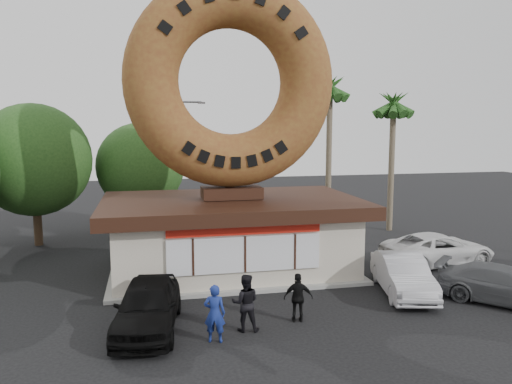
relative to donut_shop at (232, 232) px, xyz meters
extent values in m
plane|color=black|center=(0.00, -5.98, -1.77)|extent=(90.00, 90.00, 0.00)
cube|color=beige|center=(0.00, 0.02, -0.27)|extent=(10.00, 6.00, 3.00)
cube|color=#999993|center=(0.00, 0.02, -1.69)|extent=(10.60, 6.60, 0.15)
cube|color=#3F3F3F|center=(0.00, 0.02, 1.28)|extent=(10.00, 6.00, 0.10)
cube|color=black|center=(0.00, 0.02, 1.23)|extent=(11.20, 7.20, 0.55)
cube|color=silver|center=(0.00, -3.03, -0.22)|extent=(6.00, 0.12, 1.40)
cube|color=red|center=(0.00, -3.05, 0.78)|extent=(6.00, 0.10, 0.45)
cube|color=black|center=(0.00, 0.02, 1.78)|extent=(2.60, 1.40, 0.50)
torus|color=brown|center=(0.00, 0.02, 6.55)|extent=(9.04, 2.30, 9.04)
cylinder|color=#473321|center=(-9.50, 7.02, -0.12)|extent=(0.44, 0.44, 3.30)
sphere|color=#1D4017|center=(-9.50, 7.02, 2.88)|extent=(6.00, 6.00, 6.00)
cylinder|color=#473321|center=(-4.00, 9.02, -0.34)|extent=(0.44, 0.44, 2.86)
sphere|color=#1D4017|center=(-4.00, 9.02, 2.26)|extent=(5.20, 5.20, 5.20)
cylinder|color=#726651|center=(7.50, 8.02, 2.73)|extent=(0.36, 0.36, 9.00)
cylinder|color=#726651|center=(11.00, 6.52, 2.23)|extent=(0.36, 0.36, 8.00)
cylinder|color=#59595E|center=(-2.00, 10.02, 2.23)|extent=(0.18, 0.18, 8.00)
cylinder|color=#59595E|center=(-1.10, 10.02, 6.13)|extent=(1.80, 0.12, 0.12)
cube|color=#59595E|center=(-0.20, 10.02, 6.08)|extent=(0.45, 0.20, 0.12)
imported|color=navy|center=(-1.73, -7.17, -0.87)|extent=(0.74, 0.58, 1.78)
imported|color=black|center=(-0.67, -6.55, -0.84)|extent=(1.01, 0.85, 1.85)
imported|color=black|center=(1.19, -6.20, -0.94)|extent=(1.02, 0.58, 1.65)
imported|color=black|center=(-3.70, -5.82, -0.96)|extent=(2.51, 4.92, 1.61)
imported|color=#ADACB2|center=(5.97, -4.39, -1.02)|extent=(2.57, 4.78, 1.49)
imported|color=#535558|center=(9.08, -6.15, -1.08)|extent=(4.65, 4.71, 1.37)
imported|color=silver|center=(9.62, -1.00, -1.03)|extent=(5.55, 3.01, 1.48)
camera|label=1|loc=(-3.56, -21.44, 4.76)|focal=35.00mm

